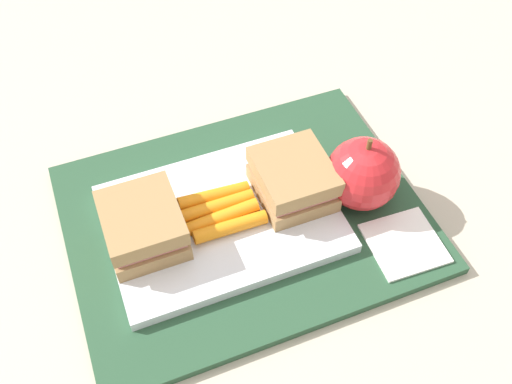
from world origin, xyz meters
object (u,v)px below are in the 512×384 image
object	(u,v)px
sandwich_half_left	(143,225)
carrot_sticks_bundle	(221,211)
sandwich_half_right	(293,179)
paper_napkin	(404,243)
apple	(363,174)
food_tray	(222,218)

from	to	relation	value
sandwich_half_left	carrot_sticks_bundle	world-z (taller)	sandwich_half_left
sandwich_half_right	paper_napkin	size ratio (longest dim) A/B	1.14
sandwich_half_left	apple	xyz separation A→B (m)	(0.22, -0.02, 0.00)
food_tray	carrot_sticks_bundle	distance (m)	0.01
sandwich_half_right	carrot_sticks_bundle	bearing A→B (deg)	-179.70
sandwich_half_left	paper_napkin	distance (m)	0.26
carrot_sticks_bundle	apple	bearing A→B (deg)	-8.48
food_tray	apple	xyz separation A→B (m)	(0.15, -0.02, 0.03)
paper_napkin	apple	bearing A→B (deg)	102.04
sandwich_half_left	apple	bearing A→B (deg)	-5.65
food_tray	sandwich_half_right	bearing A→B (deg)	0.00
sandwich_half_right	paper_napkin	world-z (taller)	sandwich_half_right
apple	paper_napkin	xyz separation A→B (m)	(0.01, -0.07, -0.04)
food_tray	carrot_sticks_bundle	size ratio (longest dim) A/B	2.92
carrot_sticks_bundle	sandwich_half_right	bearing A→B (deg)	0.30
food_tray	apple	bearing A→B (deg)	-8.65
sandwich_half_right	apple	xyz separation A→B (m)	(0.07, -0.02, 0.00)
carrot_sticks_bundle	apple	distance (m)	0.15
food_tray	apple	distance (m)	0.15
sandwich_half_left	carrot_sticks_bundle	bearing A→B (deg)	-0.30
sandwich_half_right	sandwich_half_left	bearing A→B (deg)	180.00
food_tray	apple	world-z (taller)	apple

